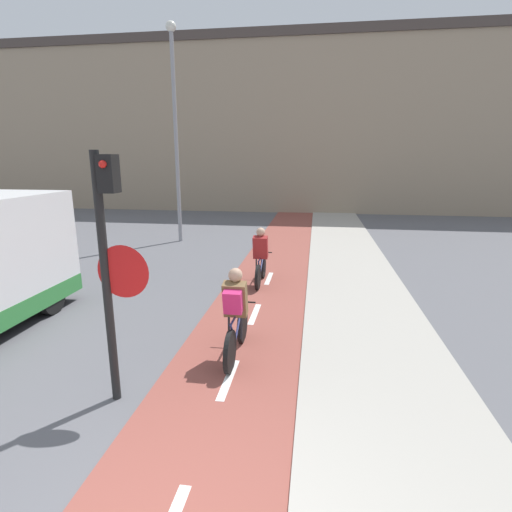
{
  "coord_description": "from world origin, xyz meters",
  "views": [
    {
      "loc": [
        1.16,
        -2.05,
        3.14
      ],
      "look_at": [
        0.0,
        5.69,
        1.2
      ],
      "focal_mm": 28.0,
      "sensor_mm": 36.0,
      "label": 1
    }
  ],
  "objects_px": {
    "traffic_light_pole": "(110,254)",
    "cyclist_near": "(236,316)",
    "street_lamp_far": "(175,115)",
    "cyclist_far": "(261,259)"
  },
  "relations": [
    {
      "from": "street_lamp_far",
      "to": "cyclist_far",
      "type": "bearing_deg",
      "value": -52.14
    },
    {
      "from": "traffic_light_pole",
      "to": "cyclist_near",
      "type": "relative_size",
      "value": 1.91
    },
    {
      "from": "traffic_light_pole",
      "to": "cyclist_far",
      "type": "distance_m",
      "value": 5.51
    },
    {
      "from": "cyclist_near",
      "to": "street_lamp_far",
      "type": "bearing_deg",
      "value": 114.19
    },
    {
      "from": "cyclist_far",
      "to": "traffic_light_pole",
      "type": "bearing_deg",
      "value": -102.31
    },
    {
      "from": "traffic_light_pole",
      "to": "cyclist_near",
      "type": "height_order",
      "value": "traffic_light_pole"
    },
    {
      "from": "traffic_light_pole",
      "to": "cyclist_near",
      "type": "xyz_separation_m",
      "value": [
        1.28,
        1.35,
        -1.28
      ]
    },
    {
      "from": "cyclist_near",
      "to": "cyclist_far",
      "type": "xyz_separation_m",
      "value": [
        -0.14,
        3.88,
        -0.05
      ]
    },
    {
      "from": "street_lamp_far",
      "to": "cyclist_far",
      "type": "height_order",
      "value": "street_lamp_far"
    },
    {
      "from": "traffic_light_pole",
      "to": "street_lamp_far",
      "type": "height_order",
      "value": "street_lamp_far"
    }
  ]
}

